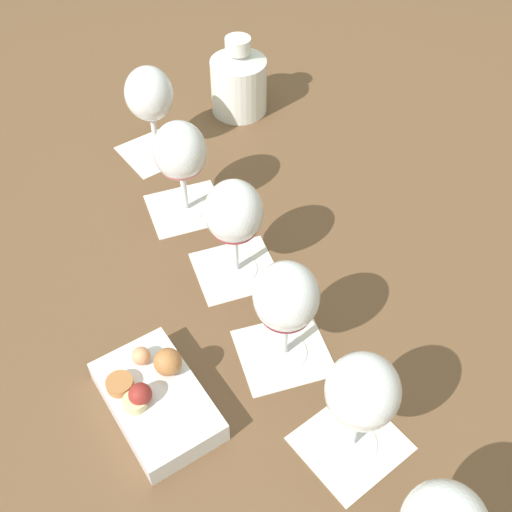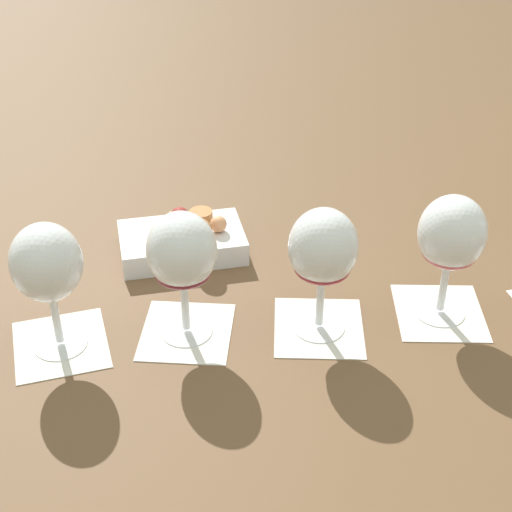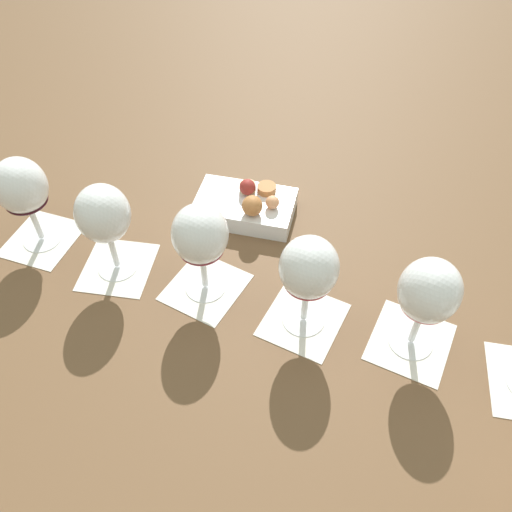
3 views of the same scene
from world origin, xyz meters
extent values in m
plane|color=brown|center=(0.00, 0.00, 0.00)|extent=(8.00, 8.00, 0.00)
cube|color=silver|center=(-0.17, 0.16, 0.00)|extent=(0.16, 0.16, 0.00)
cube|color=silver|center=(-0.05, 0.06, 0.00)|extent=(0.16, 0.16, 0.00)
cube|color=silver|center=(0.06, -0.06, 0.00)|extent=(0.16, 0.16, 0.00)
cube|color=silver|center=(0.18, -0.16, 0.00)|extent=(0.16, 0.16, 0.00)
cylinder|color=white|center=(-0.17, 0.16, 0.00)|extent=(0.06, 0.06, 0.01)
cylinder|color=white|center=(-0.17, 0.16, 0.04)|extent=(0.01, 0.01, 0.07)
ellipsoid|color=white|center=(-0.17, 0.16, 0.12)|extent=(0.08, 0.08, 0.09)
ellipsoid|color=#CB515B|center=(-0.17, 0.16, 0.09)|extent=(0.07, 0.07, 0.03)
cylinder|color=white|center=(-0.05, 0.06, 0.00)|extent=(0.06, 0.06, 0.01)
cylinder|color=white|center=(-0.05, 0.06, 0.04)|extent=(0.01, 0.01, 0.07)
ellipsoid|color=white|center=(-0.05, 0.06, 0.12)|extent=(0.08, 0.08, 0.09)
ellipsoid|color=#A12C36|center=(-0.05, 0.06, 0.09)|extent=(0.07, 0.07, 0.03)
cylinder|color=white|center=(0.06, -0.06, 0.00)|extent=(0.06, 0.06, 0.01)
cylinder|color=white|center=(0.06, -0.06, 0.04)|extent=(0.01, 0.01, 0.07)
ellipsoid|color=white|center=(0.06, -0.06, 0.12)|extent=(0.08, 0.08, 0.09)
ellipsoid|color=maroon|center=(0.06, -0.06, 0.09)|extent=(0.07, 0.07, 0.03)
cylinder|color=white|center=(0.18, -0.16, 0.00)|extent=(0.06, 0.06, 0.01)
cylinder|color=white|center=(0.18, -0.16, 0.04)|extent=(0.01, 0.01, 0.07)
ellipsoid|color=white|center=(0.18, -0.16, 0.12)|extent=(0.08, 0.08, 0.09)
ellipsoid|color=#3E0515|center=(0.18, -0.16, 0.10)|extent=(0.07, 0.07, 0.04)
cube|color=silver|center=(-0.07, -0.19, 0.02)|extent=(0.20, 0.19, 0.03)
cylinder|color=beige|center=(-0.08, -0.21, 0.04)|extent=(0.03, 0.03, 0.01)
cylinder|color=#B2703D|center=(-0.11, -0.20, 0.04)|extent=(0.03, 0.03, 0.01)
sphere|color=#B2703D|center=(-0.06, -0.15, 0.05)|extent=(0.04, 0.04, 0.04)
sphere|color=tan|center=(-0.10, -0.15, 0.05)|extent=(0.02, 0.02, 0.02)
sphere|color=maroon|center=(-0.08, -0.20, 0.05)|extent=(0.03, 0.03, 0.03)
camera|label=1|loc=(0.18, -0.54, 0.72)|focal=45.00mm
camera|label=2|loc=(0.59, 0.48, 0.61)|focal=55.00mm
camera|label=3|loc=(0.22, 0.46, 0.67)|focal=38.00mm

